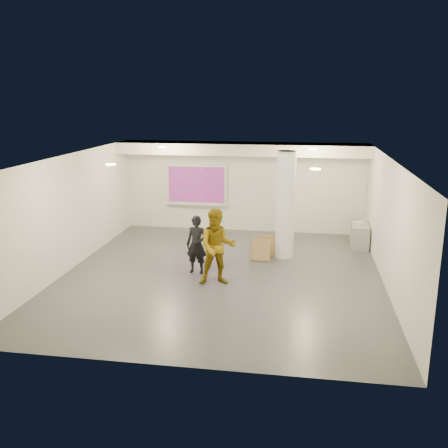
% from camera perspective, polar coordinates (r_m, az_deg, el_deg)
% --- Properties ---
extents(floor, '(8.00, 9.00, 0.01)m').
position_cam_1_polar(floor, '(12.77, -0.29, -5.88)').
color(floor, '#34363B').
rests_on(floor, ground).
extents(ceiling, '(8.00, 9.00, 0.01)m').
position_cam_1_polar(ceiling, '(12.07, -0.31, 7.61)').
color(ceiling, white).
rests_on(ceiling, floor).
extents(wall_back, '(8.00, 0.01, 3.00)m').
position_cam_1_polar(wall_back, '(16.70, 2.25, 4.27)').
color(wall_back, silver).
rests_on(wall_back, floor).
extents(wall_front, '(8.00, 0.01, 3.00)m').
position_cam_1_polar(wall_front, '(8.13, -5.56, -6.73)').
color(wall_front, silver).
rests_on(wall_front, floor).
extents(wall_left, '(0.01, 9.00, 3.00)m').
position_cam_1_polar(wall_left, '(13.57, -17.21, 1.28)').
color(wall_left, silver).
rests_on(wall_left, floor).
extents(wall_right, '(0.01, 9.00, 3.00)m').
position_cam_1_polar(wall_right, '(12.35, 18.34, -0.06)').
color(wall_right, silver).
rests_on(wall_right, floor).
extents(soffit_band, '(8.00, 1.10, 0.36)m').
position_cam_1_polar(soffit_band, '(15.98, 2.05, 8.59)').
color(soffit_band, silver).
rests_on(soffit_band, ceiling).
extents(downlight_nw, '(0.22, 0.22, 0.02)m').
position_cam_1_polar(downlight_nw, '(14.99, -7.12, 8.73)').
color(downlight_nw, '#FFF392').
rests_on(downlight_nw, ceiling).
extents(downlight_ne, '(0.22, 0.22, 0.02)m').
position_cam_1_polar(downlight_ne, '(14.40, 10.14, 8.39)').
color(downlight_ne, '#FFF392').
rests_on(downlight_ne, ceiling).
extents(downlight_sw, '(0.22, 0.22, 0.02)m').
position_cam_1_polar(downlight_sw, '(11.23, -12.82, 6.65)').
color(downlight_sw, '#FFF392').
rests_on(downlight_sw, ceiling).
extents(downlight_se, '(0.22, 0.22, 0.02)m').
position_cam_1_polar(downlight_se, '(10.43, 10.39, 6.20)').
color(downlight_se, '#FFF392').
rests_on(downlight_se, ceiling).
extents(column, '(0.52, 0.52, 3.00)m').
position_cam_1_polar(column, '(13.94, 7.03, 2.16)').
color(column, white).
rests_on(column, floor).
extents(projection_screen, '(2.10, 0.13, 1.42)m').
position_cam_1_polar(projection_screen, '(16.91, -3.17, 4.48)').
color(projection_screen, silver).
rests_on(projection_screen, wall_back).
extents(credenza, '(0.51, 1.18, 0.68)m').
position_cam_1_polar(credenza, '(15.71, 15.23, -1.21)').
color(credenza, gray).
rests_on(credenza, floor).
extents(papers_stack, '(0.33, 0.39, 0.02)m').
position_cam_1_polar(papers_stack, '(15.79, 15.09, 0.19)').
color(papers_stack, silver).
rests_on(papers_stack, credenza).
extents(cardboard_back, '(0.56, 0.14, 0.61)m').
position_cam_1_polar(cardboard_back, '(14.25, 4.94, -2.49)').
color(cardboard_back, olive).
rests_on(cardboard_back, floor).
extents(cardboard_front, '(0.56, 0.23, 0.59)m').
position_cam_1_polar(cardboard_front, '(13.87, 4.18, -2.98)').
color(cardboard_front, olive).
rests_on(cardboard_front, floor).
extents(woman, '(0.59, 0.43, 1.50)m').
position_cam_1_polar(woman, '(12.75, -3.14, -2.38)').
color(woman, black).
rests_on(woman, floor).
extents(man, '(1.04, 0.89, 1.86)m').
position_cam_1_polar(man, '(11.93, -0.76, -2.65)').
color(man, '#81620D').
rests_on(man, floor).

